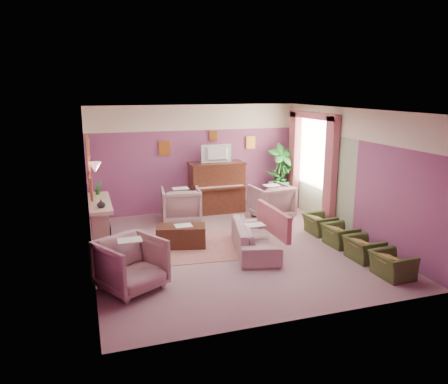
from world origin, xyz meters
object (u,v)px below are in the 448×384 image
object	(u,v)px
olive_chair_b	(364,245)
coffee_table	(181,236)
television	(217,152)
floral_armchair_left	(181,203)
piano	(217,188)
side_table	(277,195)
floral_armchair_right	(271,200)
olive_chair_a	(392,261)
sofa	(255,233)
floral_armchair_front	(131,262)
olive_chair_c	(340,232)
olive_chair_d	(320,221)

from	to	relation	value
olive_chair_b	coffee_table	bearing A→B (deg)	150.56
television	coffee_table	world-z (taller)	television
coffee_table	floral_armchair_left	distance (m)	1.75
piano	side_table	world-z (taller)	piano
coffee_table	floral_armchair_right	xyz separation A→B (m)	(2.61, 1.30, 0.25)
coffee_table	floral_armchair_left	xyz separation A→B (m)	(0.38, 1.69, 0.25)
floral_armchair_right	olive_chair_a	size ratio (longest dim) A/B	1.42
sofa	floral_armchair_right	xyz separation A→B (m)	(1.26, 2.00, 0.09)
piano	olive_chair_b	size ratio (longest dim) A/B	2.08
sofa	side_table	xyz separation A→B (m)	(1.85, 2.93, -0.04)
floral_armchair_front	side_table	distance (m)	5.89
piano	olive_chair_b	distance (m)	4.41
side_table	olive_chair_c	bearing A→B (deg)	-90.92
olive_chair_b	olive_chair_d	world-z (taller)	same
coffee_table	floral_armchair_right	bearing A→B (deg)	26.45
sofa	olive_chair_d	world-z (taller)	sofa
side_table	olive_chair_d	bearing A→B (deg)	-91.24
sofa	olive_chair_d	size ratio (longest dim) A/B	2.87
olive_chair_c	olive_chair_d	size ratio (longest dim) A/B	1.00
olive_chair_a	olive_chair_b	world-z (taller)	same
floral_armchair_left	olive_chair_a	size ratio (longest dim) A/B	1.42
coffee_table	floral_armchair_front	size ratio (longest dim) A/B	1.05
sofa	olive_chair_c	world-z (taller)	sofa
television	floral_armchair_front	xyz separation A→B (m)	(-2.68, -3.91, -1.12)
television	floral_armchair_front	distance (m)	4.87
television	side_table	distance (m)	2.13
olive_chair_d	television	bearing A→B (deg)	125.28
piano	floral_armchair_right	bearing A→B (deg)	-40.90
piano	sofa	xyz separation A→B (m)	(-0.13, -2.98, -0.26)
floral_armchair_left	side_table	distance (m)	2.88
piano	television	distance (m)	0.95
floral_armchair_right	floral_armchair_front	size ratio (longest dim) A/B	1.00
coffee_table	floral_armchair_left	bearing A→B (deg)	77.42
floral_armchair_left	side_table	world-z (taller)	floral_armchair_left
television	sofa	xyz separation A→B (m)	(-0.13, -2.93, -1.21)
coffee_table	sofa	xyz separation A→B (m)	(1.35, -0.70, 0.16)
side_table	floral_armchair_right	bearing A→B (deg)	-122.74
floral_armchair_left	olive_chair_d	world-z (taller)	floral_armchair_left
side_table	olive_chair_a	bearing A→B (deg)	-90.61
coffee_table	side_table	world-z (taller)	side_table
piano	olive_chair_a	distance (m)	5.17
sofa	olive_chair_b	xyz separation A→B (m)	(1.80, -1.08, -0.10)
television	olive_chair_c	distance (m)	3.84
television	sofa	world-z (taller)	television
coffee_table	sofa	size ratio (longest dim) A/B	0.52
television	floral_armchair_front	bearing A→B (deg)	-124.40
floral_armchair_left	olive_chair_d	xyz separation A→B (m)	(2.78, -1.83, -0.19)
floral_armchair_right	olive_chair_d	xyz separation A→B (m)	(0.55, -1.44, -0.19)
television	floral_armchair_left	bearing A→B (deg)	-153.71
piano	sofa	bearing A→B (deg)	-92.41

